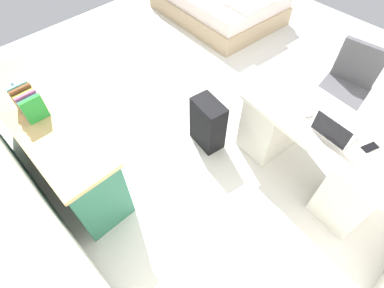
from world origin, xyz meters
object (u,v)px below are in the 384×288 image
Objects in this scene: laptop at (333,132)px; figurine_small at (14,87)px; office_chair at (342,93)px; credenza at (54,144)px; suitcase_black at (208,124)px; bed at (219,1)px; desk at (313,149)px; computer_mouse at (309,114)px; cell_phone_near_laptop at (370,147)px.

laptop is 2.75m from figurine_small.
office_chair is 3.25m from figurine_small.
credenza is at bearing 42.56° from laptop.
figurine_small is (1.15, 1.31, 0.56)m from suitcase_black.
suitcase_black is (-1.77, 2.04, 0.05)m from bed.
laptop reaches higher than suitcase_black.
bed is (2.73, -1.60, -0.14)m from desk.
laptop is at bearing -137.44° from credenza.
computer_mouse is 2.60m from figurine_small.
laptop is (-2.81, 1.69, 0.54)m from bed.
office_chair and laptop have the same top height.
computer_mouse is 0.54m from cell_phone_near_laptop.
cell_phone_near_laptop is at bearing -139.66° from credenza.
suitcase_black is (-0.75, -1.30, -0.11)m from credenza.
desk is 2.59× the size of suitcase_black.
laptop is at bearing -152.83° from suitcase_black.
office_chair is at bearing 163.41° from bed.
figurine_small reaches higher than bed.
suitcase_black is 1.83m from figurine_small.
suitcase_black is at bearing -119.96° from credenza.
suitcase_black is (0.76, 1.28, -0.13)m from office_chair.
desk is 1.60× the size of office_chair.
laptop is 0.30m from cell_phone_near_laptop.
laptop is 3.01× the size of figurine_small.
laptop reaches higher than computer_mouse.
bed is 3.43× the size of suitcase_black.
suitcase_black is 1.00m from computer_mouse.
office_chair is 2.84× the size of laptop.
desk is at bearing 103.44° from office_chair.
laptop reaches higher than credenza.
office_chair reaches higher than suitcase_black.
computer_mouse is 0.91× the size of figurine_small.
office_chair is at bearing -120.24° from credenza.
credenza is 1.51m from suitcase_black.
cell_phone_near_laptop is (-2.08, -1.76, 0.34)m from credenza.
computer_mouse reaches higher than suitcase_black.
bed is 3.07m from computer_mouse.
computer_mouse is at bearing -14.84° from laptop.
laptop is (-1.80, -1.65, 0.38)m from credenza.
laptop is at bearing 149.02° from bed.
figurine_small is at bearing 100.46° from bed.
credenza is (1.51, 2.59, -0.02)m from office_chair.
figurine_small is at bearing 39.48° from desk.
office_chair is at bearing -111.70° from suitcase_black.
figurine_small reaches higher than computer_mouse.
office_chair is (0.20, -0.85, 0.04)m from desk.
suitcase_black is 5.79× the size of computer_mouse.
bed is 19.87× the size of computer_mouse.
desk is 0.51m from cell_phone_near_laptop.
credenza is (1.71, 1.74, 0.02)m from desk.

